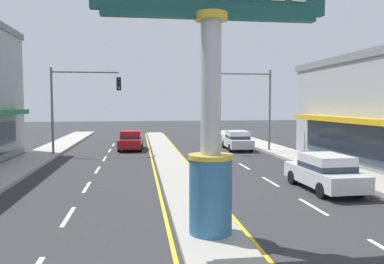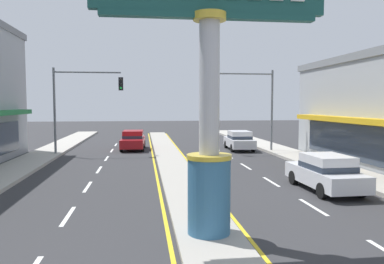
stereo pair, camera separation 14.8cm
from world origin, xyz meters
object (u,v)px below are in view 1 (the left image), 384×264
at_px(traffic_light_right_side, 247,96).
at_px(sedan_far_right_lane, 325,172).
at_px(sedan_near_left_lane, 131,140).
at_px(district_sign, 211,89).
at_px(traffic_light_left_side, 78,96).
at_px(sedan_near_right_lane, 237,140).

relative_size(traffic_light_right_side, sedan_far_right_lane, 1.43).
bearing_deg(sedan_near_left_lane, traffic_light_right_side, -19.85).
height_order(district_sign, traffic_light_left_side, district_sign).
height_order(traffic_light_left_side, traffic_light_right_side, same).
bearing_deg(traffic_light_left_side, sedan_far_right_lane, -46.50).
relative_size(traffic_light_left_side, sedan_near_right_lane, 1.42).
bearing_deg(sedan_far_right_lane, sedan_near_left_lane, 118.21).
bearing_deg(sedan_far_right_lane, traffic_light_left_side, 133.50).
xyz_separation_m(traffic_light_left_side, sedan_near_left_lane, (3.59, 3.04, -3.46)).
relative_size(traffic_light_right_side, sedan_near_left_lane, 1.42).
bearing_deg(traffic_light_left_side, district_sign, -70.73).
height_order(sedan_far_right_lane, sedan_near_left_lane, same).
bearing_deg(traffic_light_left_side, traffic_light_right_side, -0.47).
distance_m(traffic_light_right_side, sedan_far_right_lane, 13.01).
xyz_separation_m(district_sign, sedan_near_left_lane, (-2.55, 20.60, -3.26)).
height_order(district_sign, sedan_far_right_lane, district_sign).
height_order(sedan_near_right_lane, sedan_near_left_lane, same).
height_order(district_sign, sedan_near_left_lane, district_sign).
relative_size(traffic_light_left_side, sedan_near_left_lane, 1.42).
xyz_separation_m(district_sign, traffic_light_left_side, (-6.14, 17.56, 0.20)).
distance_m(district_sign, sedan_near_left_lane, 21.01).
distance_m(sedan_far_right_lane, sedan_near_left_lane, 17.79).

